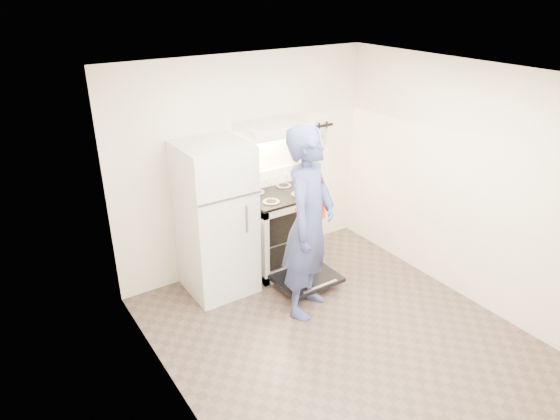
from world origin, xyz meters
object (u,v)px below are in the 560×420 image
at_px(person, 309,224).
at_px(tea_kettle, 251,187).
at_px(dutch_oven, 311,208).
at_px(stove_body, 278,232).
at_px(refrigerator, 216,219).

bearing_deg(person, tea_kettle, 61.87).
bearing_deg(person, dutch_oven, 15.72).
bearing_deg(dutch_oven, stove_body, 89.19).
bearing_deg(tea_kettle, stove_body, -15.65).
xyz_separation_m(person, dutch_oven, (0.21, 0.24, 0.02)).
bearing_deg(tea_kettle, dutch_oven, -68.66).
distance_m(tea_kettle, dutch_oven, 0.80).
xyz_separation_m(refrigerator, person, (0.59, -0.87, 0.15)).
relative_size(refrigerator, dutch_oven, 4.50).
distance_m(tea_kettle, person, 0.99).
bearing_deg(stove_body, person, -103.53).
bearing_deg(refrigerator, stove_body, 1.77).
xyz_separation_m(tea_kettle, person, (0.08, -0.98, -0.08)).
height_order(tea_kettle, dutch_oven, tea_kettle).
distance_m(stove_body, person, 1.07).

